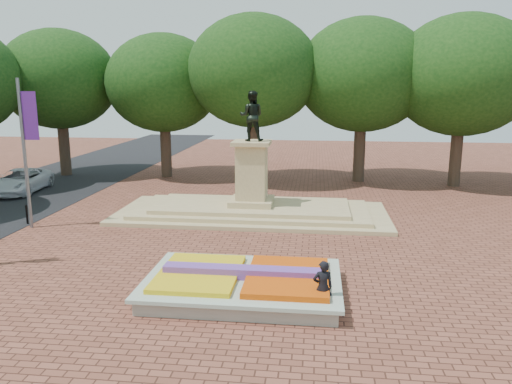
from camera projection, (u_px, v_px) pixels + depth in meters
The scene contains 6 objects.
ground at pixel (224, 270), 18.34m from camera, with size 90.00×90.00×0.00m, color brown.
flower_bed at pixel (244, 283), 16.20m from camera, with size 6.30×4.30×0.91m.
monument at pixel (252, 199), 25.92m from camera, with size 14.00×6.00×6.40m.
tree_row_back at pixel (304, 85), 34.14m from camera, with size 44.80×8.80×10.43m.
van at pixel (20, 181), 31.56m from camera, with size 2.44×5.30×1.47m, color silver.
pedestrian at pixel (323, 287), 14.71m from camera, with size 0.60×0.39×1.65m, color black.
Camera 1 is at (3.24, -17.06, 6.65)m, focal length 35.00 mm.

